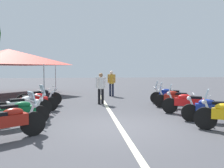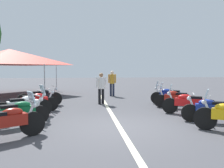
{
  "view_description": "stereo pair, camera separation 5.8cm",
  "coord_description": "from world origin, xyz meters",
  "px_view_note": "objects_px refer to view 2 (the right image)",
  "views": [
    {
      "loc": [
        -6.89,
        1.13,
        1.83
      ],
      "look_at": [
        1.97,
        0.0,
        1.23
      ],
      "focal_mm": 36.36,
      "sensor_mm": 36.0,
      "label": 1
    },
    {
      "loc": [
        -6.89,
        1.07,
        1.83
      ],
      "look_at": [
        1.97,
        0.0,
        1.23
      ],
      "focal_mm": 36.36,
      "sensor_mm": 36.0,
      "label": 2
    }
  ],
  "objects_px": {
    "motorcycle_left_row_2": "(24,106)",
    "bystander_1": "(112,81)",
    "event_tent": "(10,57)",
    "motorcycle_left_row_3": "(35,102)",
    "motorcycle_left_row_0": "(7,122)",
    "bystander_0": "(101,86)",
    "motorcycle_right_row_3": "(176,98)",
    "motorcycle_left_row_4": "(40,97)",
    "motorcycle_left_row_1": "(17,113)",
    "motorcycle_right_row_2": "(189,103)",
    "motorcycle_right_row_4": "(170,95)",
    "motorcycle_right_row_1": "(212,110)"
  },
  "relations": [
    {
      "from": "motorcycle_left_row_0",
      "to": "motorcycle_left_row_1",
      "type": "bearing_deg",
      "value": 63.04
    },
    {
      "from": "motorcycle_right_row_1",
      "to": "motorcycle_left_row_1",
      "type": "bearing_deg",
      "value": 19.87
    },
    {
      "from": "motorcycle_right_row_2",
      "to": "bystander_0",
      "type": "relative_size",
      "value": 1.23
    },
    {
      "from": "motorcycle_left_row_2",
      "to": "motorcycle_right_row_3",
      "type": "height_order",
      "value": "motorcycle_left_row_2"
    },
    {
      "from": "motorcycle_left_row_0",
      "to": "bystander_0",
      "type": "height_order",
      "value": "bystander_0"
    },
    {
      "from": "bystander_0",
      "to": "bystander_1",
      "type": "bearing_deg",
      "value": -29.75
    },
    {
      "from": "motorcycle_left_row_3",
      "to": "motorcycle_right_row_4",
      "type": "distance_m",
      "value": 6.55
    },
    {
      "from": "motorcycle_left_row_2",
      "to": "motorcycle_left_row_4",
      "type": "xyz_separation_m",
      "value": [
        2.62,
        -0.08,
        -0.01
      ]
    },
    {
      "from": "bystander_0",
      "to": "event_tent",
      "type": "relative_size",
      "value": 0.26
    },
    {
      "from": "motorcycle_left_row_4",
      "to": "motorcycle_left_row_3",
      "type": "bearing_deg",
      "value": -111.4
    },
    {
      "from": "bystander_0",
      "to": "event_tent",
      "type": "bearing_deg",
      "value": 37.05
    },
    {
      "from": "motorcycle_left_row_4",
      "to": "bystander_1",
      "type": "distance_m",
      "value": 5.49
    },
    {
      "from": "motorcycle_right_row_3",
      "to": "bystander_0",
      "type": "height_order",
      "value": "bystander_0"
    },
    {
      "from": "bystander_1",
      "to": "motorcycle_left_row_0",
      "type": "bearing_deg",
      "value": 174.86
    },
    {
      "from": "motorcycle_left_row_4",
      "to": "event_tent",
      "type": "xyz_separation_m",
      "value": [
        5.35,
        3.02,
        2.18
      ]
    },
    {
      "from": "motorcycle_left_row_1",
      "to": "motorcycle_left_row_3",
      "type": "xyz_separation_m",
      "value": [
        2.43,
        -0.03,
        -0.0
      ]
    },
    {
      "from": "motorcycle_left_row_4",
      "to": "motorcycle_right_row_2",
      "type": "distance_m",
      "value": 6.8
    },
    {
      "from": "motorcycle_left_row_4",
      "to": "motorcycle_right_row_3",
      "type": "bearing_deg",
      "value": -34.23
    },
    {
      "from": "motorcycle_right_row_3",
      "to": "motorcycle_right_row_4",
      "type": "relative_size",
      "value": 1.02
    },
    {
      "from": "motorcycle_left_row_3",
      "to": "bystander_0",
      "type": "relative_size",
      "value": 1.2
    },
    {
      "from": "motorcycle_left_row_0",
      "to": "motorcycle_left_row_2",
      "type": "height_order",
      "value": "same"
    },
    {
      "from": "motorcycle_left_row_3",
      "to": "event_tent",
      "type": "distance_m",
      "value": 7.75
    },
    {
      "from": "motorcycle_left_row_0",
      "to": "bystander_0",
      "type": "xyz_separation_m",
      "value": [
        5.66,
        -2.83,
        0.47
      ]
    },
    {
      "from": "motorcycle_left_row_3",
      "to": "event_tent",
      "type": "height_order",
      "value": "event_tent"
    },
    {
      "from": "motorcycle_left_row_1",
      "to": "motorcycle_right_row_3",
      "type": "distance_m",
      "value": 6.81
    },
    {
      "from": "motorcycle_left_row_4",
      "to": "event_tent",
      "type": "distance_m",
      "value": 6.52
    },
    {
      "from": "motorcycle_left_row_3",
      "to": "bystander_0",
      "type": "xyz_separation_m",
      "value": [
        1.84,
        -2.94,
        0.5
      ]
    },
    {
      "from": "motorcycle_left_row_2",
      "to": "motorcycle_left_row_4",
      "type": "relative_size",
      "value": 0.95
    },
    {
      "from": "motorcycle_right_row_4",
      "to": "event_tent",
      "type": "height_order",
      "value": "event_tent"
    },
    {
      "from": "motorcycle_right_row_1",
      "to": "bystander_0",
      "type": "xyz_separation_m",
      "value": [
        4.49,
        3.41,
        0.5
      ]
    },
    {
      "from": "motorcycle_left_row_0",
      "to": "motorcycle_right_row_3",
      "type": "height_order",
      "value": "motorcycle_left_row_0"
    },
    {
      "from": "motorcycle_left_row_0",
      "to": "event_tent",
      "type": "xyz_separation_m",
      "value": [
        10.59,
        3.17,
        2.18
      ]
    },
    {
      "from": "motorcycle_left_row_4",
      "to": "event_tent",
      "type": "height_order",
      "value": "event_tent"
    },
    {
      "from": "motorcycle_left_row_1",
      "to": "bystander_0",
      "type": "xyz_separation_m",
      "value": [
        4.27,
        -2.97,
        0.5
      ]
    },
    {
      "from": "motorcycle_left_row_3",
      "to": "motorcycle_right_row_3",
      "type": "distance_m",
      "value": 6.27
    },
    {
      "from": "motorcycle_right_row_4",
      "to": "bystander_0",
      "type": "relative_size",
      "value": 1.14
    },
    {
      "from": "motorcycle_left_row_0",
      "to": "bystander_1",
      "type": "xyz_separation_m",
      "value": [
        9.01,
        -3.8,
        0.52
      ]
    },
    {
      "from": "motorcycle_left_row_4",
      "to": "motorcycle_right_row_3",
      "type": "distance_m",
      "value": 6.43
    },
    {
      "from": "motorcycle_left_row_3",
      "to": "motorcycle_right_row_3",
      "type": "height_order",
      "value": "motorcycle_right_row_3"
    },
    {
      "from": "bystander_1",
      "to": "event_tent",
      "type": "distance_m",
      "value": 7.34
    },
    {
      "from": "motorcycle_left_row_1",
      "to": "motorcycle_left_row_0",
      "type": "bearing_deg",
      "value": -115.46
    },
    {
      "from": "motorcycle_right_row_1",
      "to": "event_tent",
      "type": "height_order",
      "value": "event_tent"
    },
    {
      "from": "bystander_0",
      "to": "motorcycle_left_row_1",
      "type": "bearing_deg",
      "value": 131.7
    },
    {
      "from": "motorcycle_left_row_3",
      "to": "bystander_1",
      "type": "relative_size",
      "value": 1.15
    },
    {
      "from": "motorcycle_right_row_1",
      "to": "bystander_0",
      "type": "height_order",
      "value": "bystander_0"
    },
    {
      "from": "motorcycle_left_row_0",
      "to": "motorcycle_left_row_1",
      "type": "relative_size",
      "value": 0.96
    },
    {
      "from": "motorcycle_left_row_0",
      "to": "motorcycle_right_row_3",
      "type": "bearing_deg",
      "value": 0.36
    },
    {
      "from": "motorcycle_left_row_2",
      "to": "bystander_1",
      "type": "relative_size",
      "value": 1.14
    },
    {
      "from": "motorcycle_right_row_2",
      "to": "motorcycle_right_row_4",
      "type": "height_order",
      "value": "motorcycle_right_row_2"
    },
    {
      "from": "motorcycle_left_row_1",
      "to": "event_tent",
      "type": "distance_m",
      "value": 9.94
    }
  ]
}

